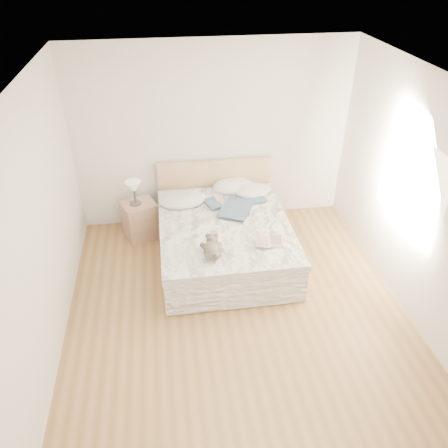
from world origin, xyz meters
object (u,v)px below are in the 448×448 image
at_px(bed, 224,237).
at_px(table_lamp, 134,188).
at_px(nightstand, 140,220).
at_px(photo_book, 191,200).
at_px(childrens_book, 269,241).
at_px(teddy_bear, 211,253).

height_order(bed, table_lamp, bed).
height_order(nightstand, photo_book, photo_book).
bearing_deg(photo_book, childrens_book, -75.20).
bearing_deg(teddy_bear, childrens_book, 16.29).
bearing_deg(childrens_book, teddy_bear, -157.87).
xyz_separation_m(bed, photo_book, (-0.39, 0.52, 0.32)).
distance_m(bed, childrens_book, 0.85).
xyz_separation_m(childrens_book, teddy_bear, (-0.74, -0.15, 0.02)).
distance_m(nightstand, photo_book, 0.84).
relative_size(bed, photo_book, 6.68).
xyz_separation_m(nightstand, childrens_book, (1.62, -1.27, 0.35)).
relative_size(nightstand, photo_book, 1.74).
relative_size(photo_book, childrens_book, 0.93).
bearing_deg(childrens_book, bed, 138.26).
height_order(bed, nightstand, bed).
bearing_deg(teddy_bear, nightstand, 126.61).
xyz_separation_m(table_lamp, photo_book, (0.79, -0.13, -0.19)).
relative_size(nightstand, teddy_bear, 1.71).
height_order(table_lamp, photo_book, table_lamp).
bearing_deg(nightstand, table_lamp, 178.50).
xyz_separation_m(table_lamp, teddy_bear, (0.92, -1.42, -0.17)).
relative_size(bed, teddy_bear, 6.56).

